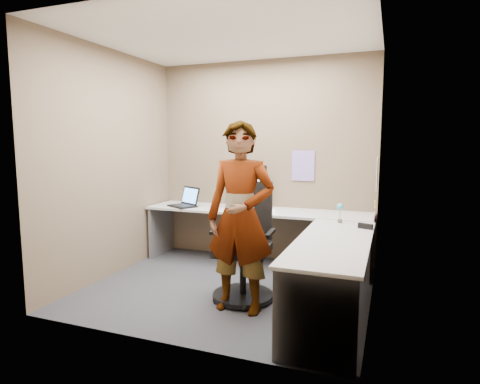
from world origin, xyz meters
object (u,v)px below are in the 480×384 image
at_px(office_chair, 245,252).
at_px(person, 240,217).
at_px(monitor, 246,181).
at_px(desk, 276,232).

relative_size(office_chair, person, 0.65).
height_order(office_chair, person, person).
xyz_separation_m(monitor, person, (0.48, -1.49, -0.19)).
bearing_deg(desk, office_chair, -107.70).
relative_size(desk, person, 1.65).
distance_m(desk, person, 0.92).
xyz_separation_m(monitor, office_chair, (0.41, -1.19, -0.61)).
height_order(desk, office_chair, office_chair).
bearing_deg(monitor, office_chair, -89.37).
bearing_deg(monitor, person, -90.73).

